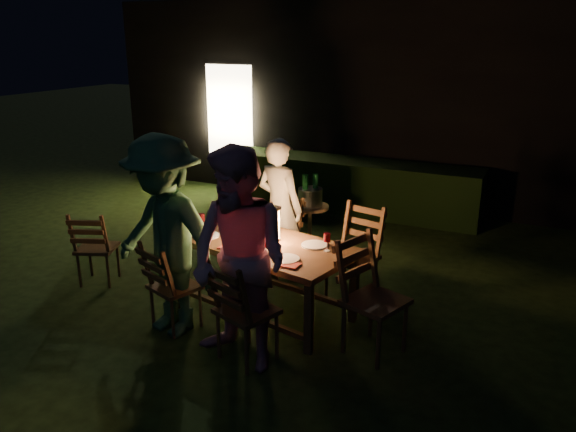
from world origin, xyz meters
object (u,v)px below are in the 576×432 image
at_px(person_opp_right, 240,261).
at_px(ice_bucket, 310,197).
at_px(chair_end, 373,318).
at_px(chair_near_right, 246,328).
at_px(dining_table, 263,249).
at_px(chair_spare, 98,260).
at_px(person_house_side, 280,208).
at_px(lantern, 270,226).
at_px(bottle_bucket_b, 315,193).
at_px(chair_far_left, 277,252).
at_px(person_opp_left, 165,237).
at_px(bottle_bucket_a, 305,193).
at_px(bottle_table, 244,223).
at_px(side_table, 310,211).
at_px(chair_far_right, 352,271).
at_px(chair_near_left, 174,301).

bearing_deg(person_opp_right, ice_bucket, 112.95).
height_order(chair_end, ice_bucket, chair_end).
bearing_deg(chair_near_right, dining_table, 127.16).
height_order(chair_spare, person_opp_right, person_opp_right).
xyz_separation_m(chair_spare, person_house_side, (1.71, 1.09, 0.53)).
distance_m(lantern, bottle_bucket_b, 1.66).
bearing_deg(bottle_bucket_b, chair_far_left, -97.74).
bearing_deg(person_opp_right, chair_end, 46.60).
distance_m(dining_table, person_opp_right, 0.97).
bearing_deg(person_opp_right, chair_far_left, 119.47).
relative_size(dining_table, lantern, 5.50).
bearing_deg(person_house_side, ice_bucket, -81.80).
bearing_deg(chair_end, chair_spare, -71.69).
height_order(person_opp_left, bottle_bucket_a, person_opp_left).
xyz_separation_m(bottle_bucket_a, bottle_bucket_b, (0.10, 0.08, 0.00)).
bearing_deg(dining_table, person_opp_right, -61.24).
relative_size(dining_table, bottle_bucket_a, 6.02).
distance_m(person_opp_right, bottle_table, 1.08).
bearing_deg(chair_near_right, ice_bucket, 120.34).
bearing_deg(side_table, ice_bucket, 180.00).
bearing_deg(chair_far_right, bottle_table, 44.67).
bearing_deg(chair_spare, chair_near_left, -39.90).
bearing_deg(person_house_side, bottle_bucket_a, -77.97).
bearing_deg(bottle_bucket_b, dining_table, -84.56).
bearing_deg(person_opp_right, chair_near_right, 92.89).
xyz_separation_m(person_opp_right, side_table, (-0.47, 2.54, -0.37)).
bearing_deg(ice_bucket, bottle_table, -91.24).
xyz_separation_m(lantern, side_table, (-0.27, 1.60, -0.34)).
xyz_separation_m(person_house_side, bottle_bucket_a, (0.00, 0.70, -0.01)).
height_order(dining_table, lantern, lantern).
bearing_deg(person_opp_left, lantern, 60.11).
distance_m(chair_near_right, bottle_bucket_b, 2.61).
bearing_deg(bottle_bucket_a, chair_far_right, -45.04).
distance_m(chair_near_right, person_opp_left, 1.10).
bearing_deg(bottle_bucket_a, person_opp_left, -98.76).
bearing_deg(chair_near_left, chair_far_left, 96.40).
bearing_deg(ice_bucket, chair_near_left, -99.80).
distance_m(chair_far_left, person_house_side, 0.51).
xyz_separation_m(chair_far_right, side_table, (-0.91, 1.00, 0.24)).
distance_m(chair_far_left, side_table, 0.84).
bearing_deg(ice_bucket, person_house_side, -94.16).
xyz_separation_m(person_opp_left, lantern, (0.67, 0.74, -0.03)).
xyz_separation_m(chair_far_left, bottle_bucket_a, (0.01, 0.75, 0.50)).
bearing_deg(side_table, chair_spare, -133.91).
height_order(dining_table, bottle_bucket_b, bottle_bucket_b).
xyz_separation_m(chair_far_left, side_table, (0.06, 0.79, 0.27)).
distance_m(chair_end, bottle_bucket_a, 2.41).
height_order(person_house_side, bottle_table, person_house_side).
xyz_separation_m(person_house_side, lantern, (0.32, -0.86, 0.10)).
distance_m(dining_table, chair_near_left, 0.97).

